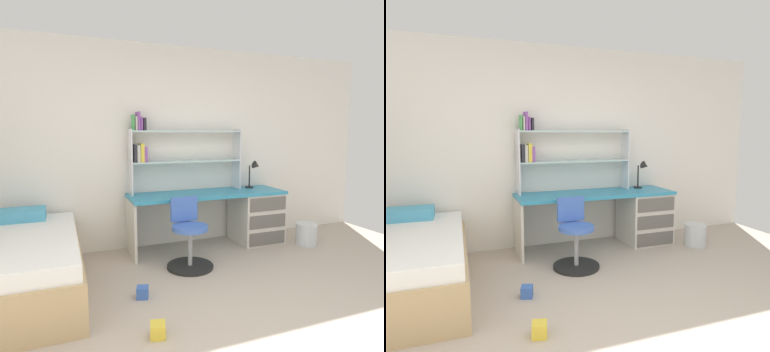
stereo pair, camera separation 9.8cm
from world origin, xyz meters
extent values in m
cube|color=white|center=(0.00, 2.66, 1.31)|extent=(5.95, 0.06, 2.61)
cube|color=teal|center=(0.32, 2.31, 0.71)|extent=(2.05, 0.61, 0.04)
cube|color=beige|center=(1.04, 2.31, 0.34)|extent=(0.60, 0.58, 0.69)
cube|color=beige|center=(-0.69, 2.31, 0.34)|extent=(0.03, 0.55, 0.69)
cube|color=#5E5B57|center=(1.04, 2.01, 0.11)|extent=(0.54, 0.01, 0.17)
cube|color=#5E5B57|center=(1.04, 2.01, 0.34)|extent=(0.54, 0.01, 0.17)
cube|color=#5E5B57|center=(1.04, 2.01, 0.57)|extent=(0.54, 0.01, 0.17)
cube|color=silver|center=(-0.65, 2.49, 1.14)|extent=(0.02, 0.22, 0.82)
cube|color=silver|center=(0.83, 2.49, 1.14)|extent=(0.02, 0.22, 0.82)
cube|color=silver|center=(0.09, 2.49, 1.13)|extent=(1.46, 0.22, 0.02)
cube|color=silver|center=(0.09, 2.49, 1.51)|extent=(1.46, 0.22, 0.02)
cube|color=#26262D|center=(-0.60, 2.49, 1.24)|extent=(0.04, 0.19, 0.22)
cube|color=beige|center=(-0.56, 2.49, 1.24)|extent=(0.04, 0.17, 0.21)
cube|color=yellow|center=(-0.51, 2.49, 1.25)|extent=(0.04, 0.16, 0.23)
cube|color=purple|center=(-0.46, 2.49, 1.23)|extent=(0.04, 0.14, 0.19)
cube|color=#4CA559|center=(-0.61, 2.49, 1.62)|extent=(0.02, 0.12, 0.19)
cube|color=beige|center=(-0.58, 2.49, 1.61)|extent=(0.02, 0.17, 0.17)
cube|color=purple|center=(-0.55, 2.49, 1.64)|extent=(0.03, 0.18, 0.23)
cube|color=purple|center=(-0.51, 2.49, 1.61)|extent=(0.03, 0.13, 0.17)
cube|color=#26262D|center=(-0.47, 2.49, 1.60)|extent=(0.03, 0.14, 0.15)
cylinder|color=black|center=(1.01, 2.45, 0.74)|extent=(0.12, 0.12, 0.02)
cylinder|color=black|center=(1.01, 2.45, 0.89)|extent=(0.02, 0.02, 0.30)
cone|color=black|center=(1.09, 2.40, 1.04)|extent=(0.12, 0.11, 0.13)
cylinder|color=black|center=(-0.15, 1.73, 0.01)|extent=(0.52, 0.52, 0.03)
cylinder|color=#A5A8AD|center=(-0.15, 1.73, 0.22)|extent=(0.05, 0.05, 0.43)
cylinder|color=#3F66BF|center=(-0.15, 1.73, 0.46)|extent=(0.40, 0.40, 0.05)
cube|color=#3F66BF|center=(-0.16, 1.91, 0.63)|extent=(0.32, 0.05, 0.28)
cube|color=tan|center=(-1.88, 1.69, 0.21)|extent=(1.14, 1.85, 0.41)
cube|color=white|center=(-1.88, 1.69, 0.48)|extent=(1.08, 1.79, 0.14)
cube|color=#4CA5CC|center=(-1.88, 2.36, 0.61)|extent=(0.50, 0.32, 0.12)
cylinder|color=silver|center=(1.58, 1.90, 0.15)|extent=(0.28, 0.28, 0.29)
cube|color=gold|center=(-0.84, 0.59, 0.06)|extent=(0.13, 0.13, 0.11)
cube|color=#3860B7|center=(-0.81, 1.23, 0.05)|extent=(0.13, 0.13, 0.10)
camera|label=1|loc=(-1.45, -1.68, 1.49)|focal=31.85mm
camera|label=2|loc=(-1.36, -1.71, 1.49)|focal=31.85mm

